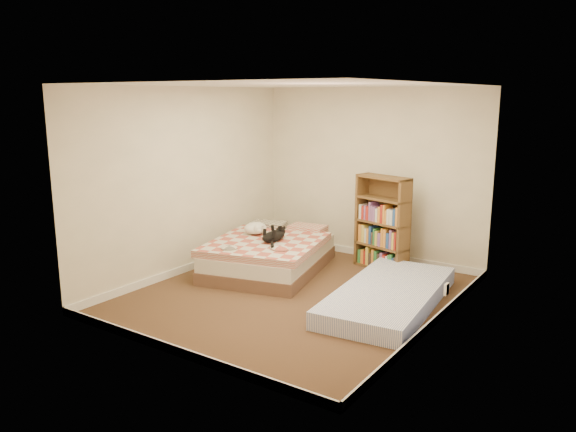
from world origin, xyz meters
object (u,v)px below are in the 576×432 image
Objects in this scene: bookshelf at (382,234)px; black_cat at (275,236)px; bed at (271,254)px; floor_mattress at (389,296)px; white_dog at (255,228)px.

bookshelf is 1.77× the size of black_cat.
floor_mattress is at bearing -22.59° from bed.
bed is 5.55× the size of white_dog.
floor_mattress is 5.79× the size of white_dog.
floor_mattress is at bearing -19.17° from white_dog.
bookshelf is 0.58× the size of floor_mattress.
bookshelf is 3.36× the size of white_dog.
black_cat is at bearing -47.76° from bed.
bed is at bearing 134.08° from black_cat.
bed is at bearing -20.67° from white_dog.
bookshelf is 1.51m from black_cat.
black_cat is at bearing 167.66° from floor_mattress.
black_cat is 0.48m from white_dog.
bed is 0.34m from black_cat.
white_dog is at bearing 165.08° from floor_mattress.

